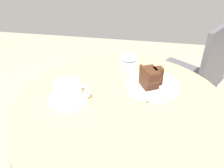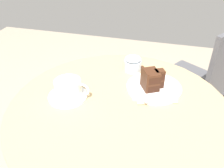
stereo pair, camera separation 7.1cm
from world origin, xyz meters
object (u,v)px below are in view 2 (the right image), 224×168
Objects in this scene: saucer at (68,96)px; fork at (157,96)px; teaspoon at (58,90)px; cake_plate at (154,88)px; napkin at (153,90)px; cake_slice at (151,79)px; coffee_cup at (69,87)px; cafe_chair at (204,80)px; sugar_pot at (133,64)px.

saucer is 0.33m from fork.
teaspoon is 0.37m from cake_plate.
cake_plate is 1.03× the size of napkin.
saucer is at bearing -158.56° from napkin.
cake_slice reaches higher than saucer.
cake_plate is at bearing 22.90° from coffee_cup.
cafe_chair is 0.52m from sugar_pot.
cake_plate is 0.25× the size of cafe_chair.
fork reaches higher than napkin.
coffee_cup is at bearing -159.13° from napkin.
sugar_pot is at bearing 125.71° from cake_slice.
sugar_pot reaches higher than fork.
coffee_cup is 0.64× the size of napkin.
sugar_pot reaches higher than teaspoon.
sugar_pot is (0.20, 0.25, 0.03)m from saucer.
sugar_pot is at bearing -56.69° from teaspoon.
napkin is (0.01, -0.00, -0.05)m from cake_slice.
fork is at bearing -62.29° from cake_slice.
coffee_cup is 0.32m from sugar_pot.
coffee_cup is 0.82m from cafe_chair.
sugar_pot is at bearing -103.98° from fork.
coffee_cup and sugar_pot have the same top height.
cafe_chair reaches higher than cake_slice.
coffee_cup is 1.40× the size of teaspoon.
saucer reaches higher than napkin.
teaspoon is 0.76× the size of fork.
cake_slice is at bearing -54.29° from sugar_pot.
coffee_cup is at bearing -36.69° from fork.
fork is (0.32, 0.07, 0.01)m from saucer.
saucer is at bearing -128.12° from sugar_pot.
cake_slice reaches higher than cake_plate.
cake_plate is at bearing 23.43° from saucer.
napkin is (0.00, -0.01, -0.00)m from cake_plate.
saucer is 0.34m from cake_plate.
coffee_cup is 1.41× the size of cake_slice.
coffee_cup is at bearing -128.19° from sugar_pot.
napkin is (0.30, 0.12, -0.04)m from coffee_cup.
teaspoon is 0.38m from fork.
fork reaches higher than teaspoon.
fork is at bearing 11.52° from saucer.
cake_slice reaches higher than napkin.
sugar_pot is (0.25, 0.24, 0.02)m from teaspoon.
saucer is at bearing -157.75° from cake_slice.
cake_slice reaches higher than sugar_pot.
coffee_cup is 0.06m from teaspoon.
cake_plate reaches higher than saucer.
napkin is at bearing -0.55° from cake_slice.
teaspoon is at bearing -163.06° from napkin.
saucer is 1.16× the size of fork.
cake_plate is at bearing 3.13° from cafe_chair.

